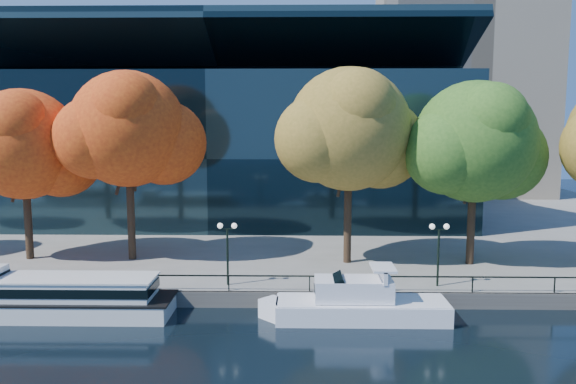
{
  "coord_description": "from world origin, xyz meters",
  "views": [
    {
      "loc": [
        4.31,
        -30.36,
        11.49
      ],
      "look_at": [
        3.58,
        8.0,
        6.57
      ],
      "focal_mm": 35.0,
      "sensor_mm": 36.0,
      "label": 1
    }
  ],
  "objects_px": {
    "tree_1": "(26,147)",
    "lamp_2": "(439,240)",
    "tree_2": "(130,132)",
    "tree_3": "(351,132)",
    "lamp_1": "(227,239)",
    "tour_boat": "(49,296)",
    "tree_4": "(477,144)",
    "cruiser_near": "(354,303)"
  },
  "relations": [
    {
      "from": "tree_1",
      "to": "lamp_2",
      "type": "xyz_separation_m",
      "value": [
        29.19,
        -6.55,
        -5.56
      ]
    },
    {
      "from": "tree_2",
      "to": "lamp_2",
      "type": "height_order",
      "value": "tree_2"
    },
    {
      "from": "tree_1",
      "to": "tree_3",
      "type": "relative_size",
      "value": 0.9
    },
    {
      "from": "lamp_1",
      "to": "tree_2",
      "type": "bearing_deg",
      "value": 140.48
    },
    {
      "from": "lamp_1",
      "to": "tour_boat",
      "type": "bearing_deg",
      "value": -162.55
    },
    {
      "from": "tree_2",
      "to": "lamp_2",
      "type": "bearing_deg",
      "value": -17.08
    },
    {
      "from": "tour_boat",
      "to": "tree_1",
      "type": "distance_m",
      "value": 14.0
    },
    {
      "from": "tree_4",
      "to": "lamp_2",
      "type": "xyz_separation_m",
      "value": [
        -3.92,
        -5.59,
        -5.79
      ]
    },
    {
      "from": "tree_4",
      "to": "lamp_1",
      "type": "height_order",
      "value": "tree_4"
    },
    {
      "from": "tree_3",
      "to": "tree_4",
      "type": "bearing_deg",
      "value": -1.78
    },
    {
      "from": "cruiser_near",
      "to": "tree_4",
      "type": "bearing_deg",
      "value": 43.5
    },
    {
      "from": "tour_boat",
      "to": "cruiser_near",
      "type": "xyz_separation_m",
      "value": [
        17.9,
        -0.29,
        -0.23
      ]
    },
    {
      "from": "tree_3",
      "to": "tree_4",
      "type": "relative_size",
      "value": 1.07
    },
    {
      "from": "tree_4",
      "to": "lamp_2",
      "type": "distance_m",
      "value": 8.95
    },
    {
      "from": "tree_3",
      "to": "lamp_1",
      "type": "xyz_separation_m",
      "value": [
        -8.33,
        -5.87,
        -6.67
      ]
    },
    {
      "from": "cruiser_near",
      "to": "tree_2",
      "type": "bearing_deg",
      "value": 147.41
    },
    {
      "from": "tree_3",
      "to": "tree_4",
      "type": "height_order",
      "value": "tree_3"
    },
    {
      "from": "tree_3",
      "to": "cruiser_near",
      "type": "bearing_deg",
      "value": -93.54
    },
    {
      "from": "cruiser_near",
      "to": "tree_4",
      "type": "height_order",
      "value": "tree_4"
    },
    {
      "from": "lamp_1",
      "to": "tree_4",
      "type": "bearing_deg",
      "value": 17.9
    },
    {
      "from": "lamp_1",
      "to": "lamp_2",
      "type": "bearing_deg",
      "value": 0.0
    },
    {
      "from": "tree_2",
      "to": "tree_1",
      "type": "bearing_deg",
      "value": -179.94
    },
    {
      "from": "tree_2",
      "to": "tree_4",
      "type": "distance_m",
      "value": 25.28
    },
    {
      "from": "tree_4",
      "to": "lamp_1",
      "type": "bearing_deg",
      "value": -162.1
    },
    {
      "from": "lamp_2",
      "to": "lamp_1",
      "type": "bearing_deg",
      "value": 180.0
    },
    {
      "from": "tree_4",
      "to": "tree_3",
      "type": "bearing_deg",
      "value": 178.22
    },
    {
      "from": "cruiser_near",
      "to": "tree_3",
      "type": "relative_size",
      "value": 0.77
    },
    {
      "from": "tree_1",
      "to": "tree_3",
      "type": "xyz_separation_m",
      "value": [
        24.14,
        -0.68,
        1.11
      ]
    },
    {
      "from": "cruiser_near",
      "to": "tree_1",
      "type": "distance_m",
      "value": 26.99
    },
    {
      "from": "cruiser_near",
      "to": "lamp_2",
      "type": "relative_size",
      "value": 2.72
    },
    {
      "from": "cruiser_near",
      "to": "tree_2",
      "type": "xyz_separation_m",
      "value": [
        -15.69,
        10.03,
        9.67
      ]
    },
    {
      "from": "lamp_2",
      "to": "tree_1",
      "type": "bearing_deg",
      "value": 167.36
    },
    {
      "from": "tree_4",
      "to": "lamp_1",
      "type": "xyz_separation_m",
      "value": [
        -17.3,
        -5.59,
        -5.79
      ]
    },
    {
      "from": "tour_boat",
      "to": "cruiser_near",
      "type": "distance_m",
      "value": 17.91
    },
    {
      "from": "cruiser_near",
      "to": "tree_3",
      "type": "xyz_separation_m",
      "value": [
        0.58,
        9.35,
        9.66
      ]
    },
    {
      "from": "cruiser_near",
      "to": "lamp_1",
      "type": "distance_m",
      "value": 9.01
    },
    {
      "from": "tour_boat",
      "to": "tree_4",
      "type": "height_order",
      "value": "tree_4"
    },
    {
      "from": "lamp_1",
      "to": "tree_3",
      "type": "bearing_deg",
      "value": 35.15
    },
    {
      "from": "lamp_2",
      "to": "tree_4",
      "type": "bearing_deg",
      "value": 54.95
    },
    {
      "from": "tour_boat",
      "to": "tree_4",
      "type": "xyz_separation_m",
      "value": [
        27.46,
        8.78,
        8.55
      ]
    },
    {
      "from": "tree_1",
      "to": "tree_2",
      "type": "xyz_separation_m",
      "value": [
        7.86,
        0.01,
        1.12
      ]
    },
    {
      "from": "tree_1",
      "to": "tree_4",
      "type": "bearing_deg",
      "value": -1.66
    }
  ]
}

